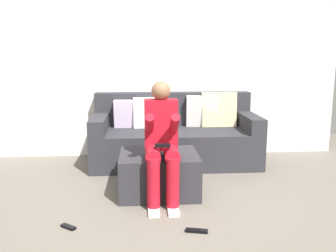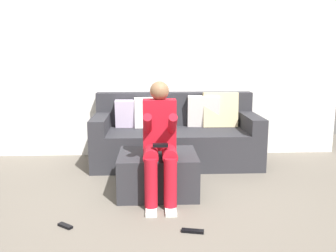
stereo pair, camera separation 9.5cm
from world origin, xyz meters
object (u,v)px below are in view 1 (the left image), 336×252
(couch_sectional, at_px, (175,137))
(ottoman, at_px, (159,173))
(remote_by_storage_bin, at_px, (68,227))
(person_seated, at_px, (162,140))
(remote_near_ottoman, at_px, (197,231))

(couch_sectional, distance_m, ottoman, 1.13)
(couch_sectional, bearing_deg, remote_by_storage_bin, -119.50)
(person_seated, xyz_separation_m, remote_near_ottoman, (0.24, -0.68, -0.59))
(ottoman, height_order, person_seated, person_seated)
(ottoman, relative_size, person_seated, 0.69)
(couch_sectional, distance_m, remote_by_storage_bin, 2.13)
(remote_near_ottoman, bearing_deg, couch_sectional, 102.58)
(person_seated, bearing_deg, remote_by_storage_bin, -145.87)
(couch_sectional, bearing_deg, remote_near_ottoman, -90.08)
(couch_sectional, height_order, ottoman, couch_sectional)
(remote_near_ottoman, distance_m, remote_by_storage_bin, 1.04)
(remote_near_ottoman, relative_size, remote_by_storage_bin, 1.27)
(person_seated, relative_size, remote_near_ottoman, 6.41)
(couch_sectional, distance_m, person_seated, 1.34)
(remote_near_ottoman, height_order, remote_by_storage_bin, same)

